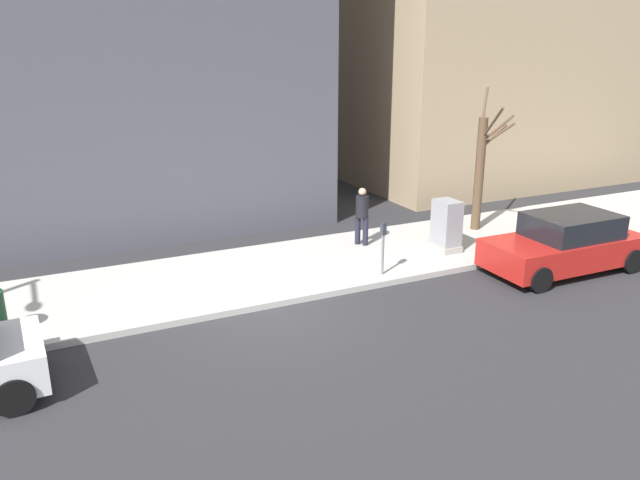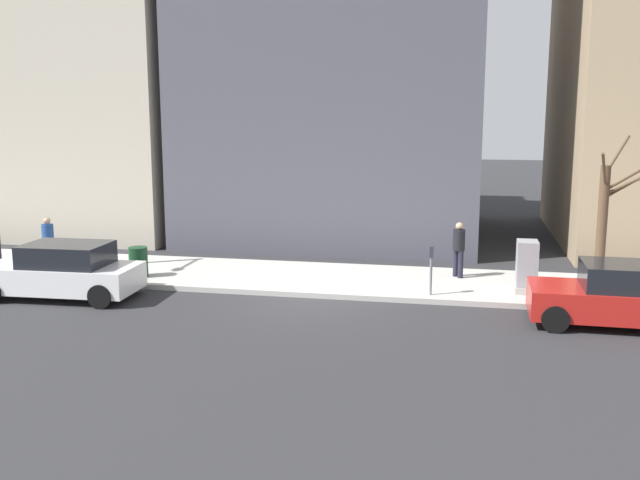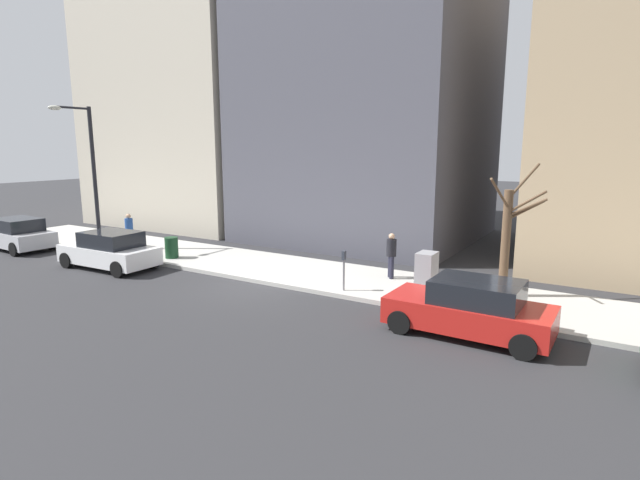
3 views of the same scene
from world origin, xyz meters
The scene contains 14 objects.
ground_plane centered at (0.00, 0.00, 0.00)m, with size 120.00×120.00×0.00m, color #2B2B2D.
sidewalk centered at (2.00, 0.00, 0.07)m, with size 4.00×36.00×0.15m, color #B2AFA8.
parked_car_red centered at (-1.03, -7.79, 0.74)m, with size 1.97×4.22×1.52m.
parked_car_white centered at (-1.29, 6.69, 0.74)m, with size 2.06×4.26×1.52m.
parked_car_silver centered at (-1.23, 13.81, 0.74)m, with size 2.06×4.27×1.52m.
parking_meter centered at (0.45, -3.20, 0.98)m, with size 0.14×0.10×1.35m.
utility_box centered at (1.30, -5.76, 0.85)m, with size 0.83×0.61×1.43m.
streetlamp centered at (0.28, 9.98, 4.02)m, with size 1.97×0.32×6.50m.
bare_tree centered at (2.59, -7.91, 2.07)m, with size 1.98×1.48×4.25m.
trash_bin centered at (0.90, 5.52, 0.60)m, with size 0.56×0.56×0.90m, color #14381E.
pedestrian_near_meter centered at (2.76, -3.90, 1.09)m, with size 0.36×0.36×1.66m.
pedestrian_midblock centered at (1.24, 8.70, 1.09)m, with size 0.36×0.37×1.66m.
office_block_center centered at (11.09, 1.07, 7.33)m, with size 11.18×11.18×14.67m, color #4C4C56.
office_tower_right centered at (11.36, 12.96, 8.88)m, with size 11.73×11.73×17.76m, color #BCB29E.
Camera 3 is at (-13.70, -10.95, 4.92)m, focal length 28.00 mm.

